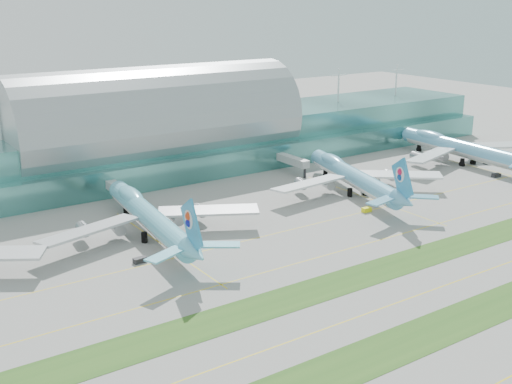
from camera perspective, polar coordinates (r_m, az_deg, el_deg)
ground at (r=170.25m, az=10.55°, el=-7.35°), size 700.00×700.00×0.00m
terminal at (r=268.05m, az=-8.93°, el=4.85°), size 340.00×69.10×36.00m
grass_strip_near at (r=153.84m, az=17.97°, el=-10.65°), size 420.00×12.00×0.08m
grass_strip_far at (r=171.52m, az=10.08°, el=-7.12°), size 420.00×12.00×0.08m
taxiline_b at (r=161.65m, az=14.06°, el=-8.94°), size 420.00×0.35×0.01m
taxiline_c at (r=182.28m, az=6.58°, el=-5.50°), size 420.00×0.35×0.01m
taxiline_d at (r=198.22m, az=2.44°, el=-3.53°), size 420.00×0.35×0.01m
airliner_b at (r=195.07m, az=-9.53°, el=-2.03°), size 68.29×77.96×21.45m
airliner_c at (r=238.46m, az=8.58°, el=1.48°), size 65.55×75.85×21.27m
airliner_d at (r=293.02m, az=17.72°, el=3.82°), size 72.42×82.54×22.71m
gse_c at (r=178.10m, az=-10.28°, el=-5.97°), size 3.79×2.09×1.43m
gse_d at (r=189.43m, az=-6.34°, el=-4.35°), size 3.55×2.53×1.60m
gse_e at (r=218.98m, az=9.80°, el=-1.56°), size 3.25×1.94×1.53m
gse_f at (r=228.72m, az=12.16°, el=-0.91°), size 3.63×2.09×1.46m
gse_g at (r=275.59m, az=20.58°, el=1.41°), size 3.69×2.49×1.44m
gse_h at (r=296.21m, az=19.90°, el=2.52°), size 3.88×2.59×1.64m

